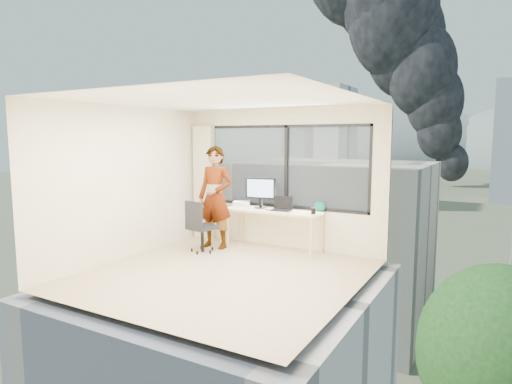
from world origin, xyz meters
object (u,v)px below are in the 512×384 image
Objects in this scene: monitor at (260,193)px; chair at (202,226)px; desk at (274,230)px; handbag at (320,206)px; person at (215,197)px; laptop at (281,204)px; game_console at (242,203)px.

chair is at bearing -140.89° from monitor.
handbag reaches higher than desk.
monitor reaches higher than desk.
monitor is at bearing 166.97° from desk.
person is 1.94m from handbag.
person is at bearing 97.61° from chair.
person is at bearing -160.12° from desk.
desk is at bearing 170.62° from laptop.
game_console is at bearing 64.83° from person.
chair is at bearing -165.36° from handbag.
laptop is at bearing -172.91° from handbag.
monitor is 0.51m from laptop.
laptop reaches higher than chair.
laptop is at bearing -2.11° from desk.
chair is 1.05m from game_console.
person reaches higher than handbag.
handbag is (0.64, 0.25, -0.02)m from laptop.
desk is 0.51m from laptop.
handbag is at bearing -20.19° from game_console.
handbag reaches higher than game_console.
chair reaches higher than game_console.
laptop is at bearing -19.34° from monitor.
laptop is at bearing 42.78° from chair.
person reaches higher than chair.
game_console is 1.60m from handbag.
handbag is at bearing 13.95° from laptop.
handbag is (1.12, 0.17, -0.20)m from monitor.
game_console is (0.23, 0.57, -0.17)m from person.
laptop is (1.21, 0.77, 0.38)m from chair.
desk is 1.86× the size of chair.
game_console is (0.25, 0.97, 0.31)m from chair.
handbag is (0.80, 0.24, 0.47)m from desk.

